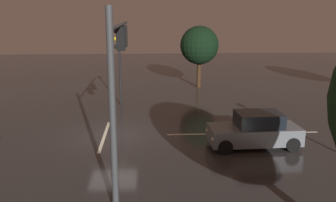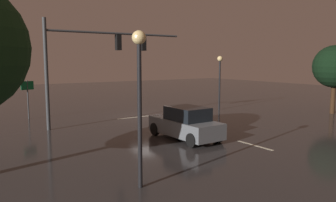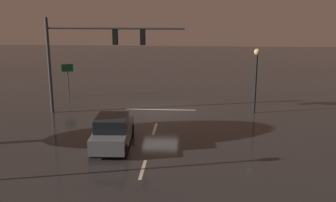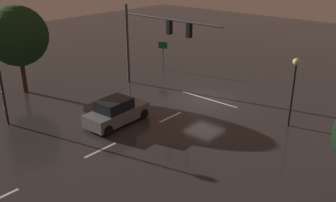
% 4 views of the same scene
% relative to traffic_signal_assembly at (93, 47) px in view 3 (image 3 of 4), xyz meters
% --- Properties ---
extents(ground_plane, '(80.00, 80.00, 0.00)m').
position_rel_traffic_signal_assembly_xyz_m(ground_plane, '(-4.42, -0.79, -4.57)').
color(ground_plane, '#2D2B2B').
extents(traffic_signal_assembly, '(9.25, 0.47, 6.53)m').
position_rel_traffic_signal_assembly_xyz_m(traffic_signal_assembly, '(0.00, 0.00, 0.00)').
color(traffic_signal_assembly, '#383A3D').
rests_on(traffic_signal_assembly, ground_plane).
extents(lane_dash_far, '(0.16, 2.20, 0.01)m').
position_rel_traffic_signal_assembly_xyz_m(lane_dash_far, '(-4.42, 3.21, -4.56)').
color(lane_dash_far, beige).
rests_on(lane_dash_far, ground_plane).
extents(lane_dash_mid, '(0.16, 2.20, 0.01)m').
position_rel_traffic_signal_assembly_xyz_m(lane_dash_mid, '(-4.42, 9.21, -4.56)').
color(lane_dash_mid, beige).
rests_on(lane_dash_mid, ground_plane).
extents(stop_bar, '(5.00, 0.16, 0.01)m').
position_rel_traffic_signal_assembly_xyz_m(stop_bar, '(-4.42, -1.19, -4.56)').
color(stop_bar, beige).
rests_on(stop_bar, ground_plane).
extents(car_approaching, '(2.05, 4.43, 1.70)m').
position_rel_traffic_signal_assembly_xyz_m(car_approaching, '(-2.44, 6.24, -3.77)').
color(car_approaching, slate).
rests_on(car_approaching, ground_plane).
extents(street_lamp_left_kerb, '(0.44, 0.44, 4.46)m').
position_rel_traffic_signal_assembly_xyz_m(street_lamp_left_kerb, '(-10.97, -0.75, -1.39)').
color(street_lamp_left_kerb, black).
rests_on(street_lamp_left_kerb, ground_plane).
extents(route_sign, '(0.88, 0.31, 2.71)m').
position_rel_traffic_signal_assembly_xyz_m(route_sign, '(3.29, -4.62, -2.61)').
color(route_sign, '#383A3D').
rests_on(route_sign, ground_plane).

